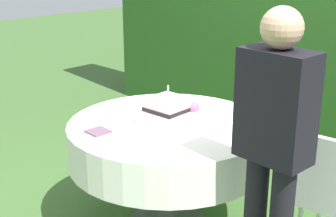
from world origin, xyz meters
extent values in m
cube|color=#28561E|center=(0.00, 2.13, 1.35)|extent=(5.18, 0.59, 2.69)
cylinder|color=#4C4C51|center=(0.00, 0.00, 0.37)|extent=(0.16, 0.16, 0.74)
cylinder|color=olive|center=(0.00, 0.00, 0.75)|extent=(1.27, 1.27, 0.03)
cylinder|color=white|center=(0.00, 0.00, 0.63)|extent=(1.30, 1.30, 0.26)
cube|color=white|center=(0.01, -0.01, 0.81)|extent=(0.31, 0.31, 0.09)
cube|color=white|center=(0.01, -0.01, 0.90)|extent=(0.24, 0.24, 0.09)
cube|color=black|center=(0.01, -0.01, 0.87)|extent=(0.25, 0.25, 0.02)
sphere|color=#C6599E|center=(0.12, 0.11, 0.87)|extent=(0.08, 0.08, 0.08)
cylinder|color=silver|center=(0.01, -0.01, 0.98)|extent=(0.01, 0.01, 0.08)
cylinder|color=white|center=(0.41, -0.34, 0.77)|extent=(0.15, 0.15, 0.01)
cylinder|color=white|center=(-0.12, 0.31, 0.77)|extent=(0.12, 0.12, 0.01)
cube|color=#6B4C60|center=(-0.18, -0.42, 0.77)|extent=(0.13, 0.13, 0.01)
cylinder|color=white|center=(0.85, 0.51, 0.23)|extent=(0.03, 0.03, 0.45)
cube|color=white|center=(1.05, 0.19, 0.69)|extent=(0.40, 0.09, 0.40)
cube|color=black|center=(0.89, -0.17, 1.12)|extent=(0.37, 0.22, 0.55)
sphere|color=tan|center=(0.89, -0.17, 1.50)|extent=(0.20, 0.20, 0.20)
camera|label=1|loc=(2.06, -2.09, 1.85)|focal=51.67mm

